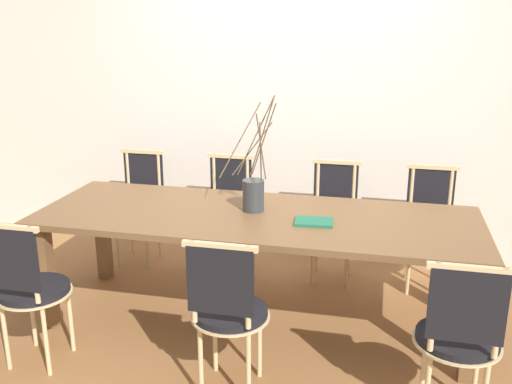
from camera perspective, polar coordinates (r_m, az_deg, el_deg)
ground_plane at (r=3.92m, az=-0.00°, el=-12.62°), size 16.00×16.00×0.00m
wall_rear at (r=4.72m, az=3.71°, el=12.79°), size 12.00×0.06×3.20m
dining_table at (r=3.65m, az=-0.00°, el=-3.53°), size 2.80×0.98×0.75m
chair_near_leftend at (r=3.48m, az=-21.81°, el=-8.67°), size 0.42×0.42×0.91m
chair_near_left at (r=3.01m, az=-2.84°, el=-11.52°), size 0.42×0.42×0.91m
chair_near_center at (r=2.94m, az=19.66°, el=-13.26°), size 0.42×0.42×0.91m
chair_far_leftend at (r=4.77m, az=-11.63°, el=-0.93°), size 0.42×0.42×0.91m
chair_far_left at (r=4.52m, az=-2.92°, el=-1.60°), size 0.42×0.42×0.91m
chair_far_center at (r=4.37m, az=7.71°, el=-2.37°), size 0.42×0.42×0.91m
chair_far_right at (r=4.37m, az=16.94°, el=-2.97°), size 0.42×0.42×0.91m
vase_centerpiece at (r=3.66m, az=-0.25°, el=-0.06°), size 0.37×0.31×0.73m
book_stack at (r=3.48m, az=5.81°, el=-2.99°), size 0.24×0.18×0.02m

